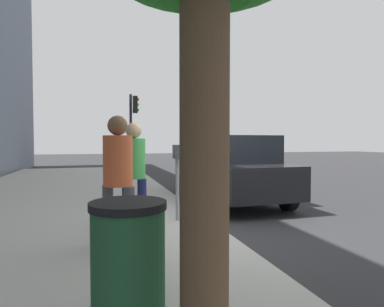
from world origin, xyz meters
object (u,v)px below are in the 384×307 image
pedestrian_bystander (118,170)px  traffic_signal (133,121)px  parking_meter (177,166)px  parked_sedan_near (230,169)px  trash_bin (128,267)px  pedestrian_at_meter (134,166)px

pedestrian_bystander → traffic_signal: bearing=40.8°
parking_meter → parked_sedan_near: bearing=-42.1°
parking_meter → traffic_signal: 9.04m
traffic_signal → parked_sedan_near: bearing=-164.4°
pedestrian_bystander → parked_sedan_near: (3.51, -3.09, -0.34)m
trash_bin → pedestrian_bystander: bearing=-0.8°
pedestrian_bystander → pedestrian_at_meter: bearing=30.3°
parking_meter → pedestrian_at_meter: (-0.35, 0.84, 0.04)m
trash_bin → parking_meter: bearing=-19.2°
pedestrian_at_meter → pedestrian_bystander: size_ratio=0.98×
pedestrian_at_meter → trash_bin: (-3.02, 0.34, -0.55)m
pedestrian_at_meter → traffic_signal: 9.42m
parked_sedan_near → trash_bin: parked_sedan_near is taller
parking_meter → parked_sedan_near: size_ratio=0.32×
pedestrian_bystander → parked_sedan_near: pedestrian_bystander is taller
parked_sedan_near → trash_bin: (-5.53, 3.12, -0.24)m
parking_meter → parked_sedan_near: 2.91m
pedestrian_bystander → parked_sedan_near: bearing=6.1°
parking_meter → pedestrian_bystander: pedestrian_bystander is taller
parked_sedan_near → traffic_signal: size_ratio=1.24×
pedestrian_bystander → trash_bin: 2.09m
parked_sedan_near → traffic_signal: bearing=15.6°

